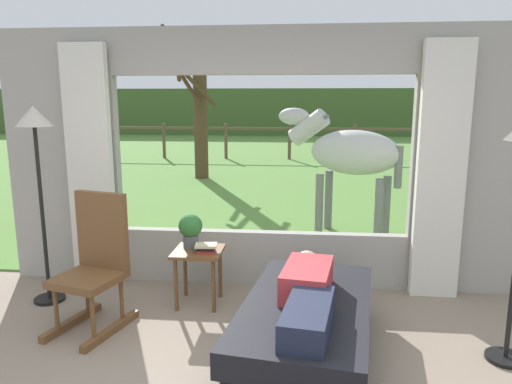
{
  "coord_description": "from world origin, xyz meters",
  "views": [
    {
      "loc": [
        0.41,
        -2.37,
        1.87
      ],
      "look_at": [
        0.0,
        1.8,
        1.05
      ],
      "focal_mm": 33.29,
      "sensor_mm": 36.0,
      "label": 1
    }
  ],
  "objects": [
    {
      "name": "back_wall_with_window",
      "position": [
        0.0,
        2.26,
        1.25
      ],
      "size": [
        5.2,
        0.12,
        2.55
      ],
      "color": "#9E998E",
      "rests_on": "ground_plane"
    },
    {
      "name": "curtain_panel_left",
      "position": [
        -1.69,
        2.12,
        1.2
      ],
      "size": [
        0.44,
        0.1,
        2.4
      ],
      "primitive_type": "cube",
      "color": "silver",
      "rests_on": "ground_plane"
    },
    {
      "name": "curtain_panel_right",
      "position": [
        1.69,
        2.12,
        1.2
      ],
      "size": [
        0.44,
        0.1,
        2.4
      ],
      "primitive_type": "cube",
      "color": "silver",
      "rests_on": "ground_plane"
    },
    {
      "name": "outdoor_pasture_lawn",
      "position": [
        0.0,
        13.16,
        0.01
      ],
      "size": [
        36.0,
        21.68,
        0.02
      ],
      "primitive_type": "cube",
      "color": "#568438",
      "rests_on": "ground_plane"
    },
    {
      "name": "distant_hill_ridge",
      "position": [
        0.0,
        23.0,
        1.2
      ],
      "size": [
        36.0,
        2.0,
        2.4
      ],
      "primitive_type": "cube",
      "color": "#455E2E",
      "rests_on": "ground_plane"
    },
    {
      "name": "recliner_sofa",
      "position": [
        0.46,
        0.9,
        0.22
      ],
      "size": [
        1.14,
        1.81,
        0.42
      ],
      "rotation": [
        0.0,
        0.0,
        -0.15
      ],
      "color": "black",
      "rests_on": "ground_plane"
    },
    {
      "name": "reclining_person",
      "position": [
        0.46,
        0.85,
        0.52
      ],
      "size": [
        0.42,
        1.44,
        0.22
      ],
      "rotation": [
        0.0,
        0.0,
        -0.15
      ],
      "color": "#B23338",
      "rests_on": "recliner_sofa"
    },
    {
      "name": "rocking_chair",
      "position": [
        -1.27,
        1.21,
        0.55
      ],
      "size": [
        0.62,
        0.78,
        1.12
      ],
      "rotation": [
        0.0,
        0.0,
        -0.27
      ],
      "color": "brown",
      "rests_on": "ground_plane"
    },
    {
      "name": "side_table",
      "position": [
        -0.52,
        1.7,
        0.43
      ],
      "size": [
        0.44,
        0.44,
        0.52
      ],
      "color": "brown",
      "rests_on": "ground_plane"
    },
    {
      "name": "potted_plant",
      "position": [
        -0.6,
        1.76,
        0.7
      ],
      "size": [
        0.22,
        0.22,
        0.32
      ],
      "color": "#4C5156",
      "rests_on": "side_table"
    },
    {
      "name": "book_stack",
      "position": [
        -0.44,
        1.64,
        0.56
      ],
      "size": [
        0.21,
        0.16,
        0.08
      ],
      "color": "#B22D28",
      "rests_on": "side_table"
    },
    {
      "name": "floor_lamp_left",
      "position": [
        -1.95,
        1.63,
        1.47
      ],
      "size": [
        0.32,
        0.32,
        1.82
      ],
      "color": "black",
      "rests_on": "ground_plane"
    },
    {
      "name": "horse",
      "position": [
        1.03,
        4.1,
        1.16
      ],
      "size": [
        1.76,
        1.13,
        1.73
      ],
      "rotation": [
        0.0,
        0.0,
        1.11
      ],
      "color": "#B2B2AD",
      "rests_on": "outdoor_pasture_lawn"
    },
    {
      "name": "pasture_tree",
      "position": [
        -2.0,
        8.6,
        1.67
      ],
      "size": [
        1.32,
        1.09,
        3.47
      ],
      "color": "#4C3823",
      "rests_on": "outdoor_pasture_lawn"
    },
    {
      "name": "pasture_fence_line",
      "position": [
        0.0,
        12.42,
        0.74
      ],
      "size": [
        16.1,
        0.1,
        1.1
      ],
      "color": "brown",
      "rests_on": "outdoor_pasture_lawn"
    }
  ]
}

